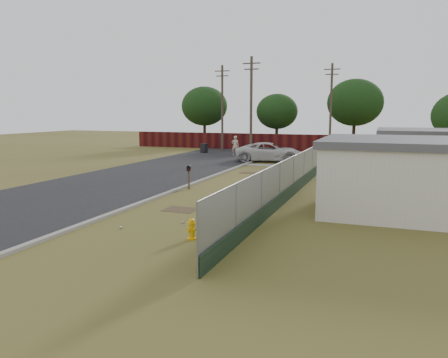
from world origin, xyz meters
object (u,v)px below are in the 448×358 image
at_px(pedestrian, 235,146).
at_px(trash_bin, 204,148).
at_px(pickup_truck, 270,152).
at_px(mailbox, 189,170).
at_px(fire_hydrant, 192,229).

relative_size(pedestrian, trash_bin, 2.03).
bearing_deg(pickup_truck, trash_bin, 45.21).
bearing_deg(pedestrian, mailbox, 88.24).
distance_m(mailbox, pickup_truck, 14.62).
distance_m(mailbox, trash_bin, 21.26).
bearing_deg(trash_bin, pickup_truck, -32.42).
xyz_separation_m(fire_hydrant, pickup_truck, (-3.30, 23.24, 0.46)).
bearing_deg(pedestrian, fire_hydrant, 93.17).
bearing_deg(trash_bin, mailbox, -69.30).
relative_size(fire_hydrant, pedestrian, 0.39).
relative_size(mailbox, pickup_truck, 0.23).
bearing_deg(mailbox, fire_hydrant, -64.55).
xyz_separation_m(fire_hydrant, mailbox, (-4.11, 8.64, 0.71)).
bearing_deg(pickup_truck, mailbox, 164.46).
bearing_deg(fire_hydrant, pedestrian, 105.92).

